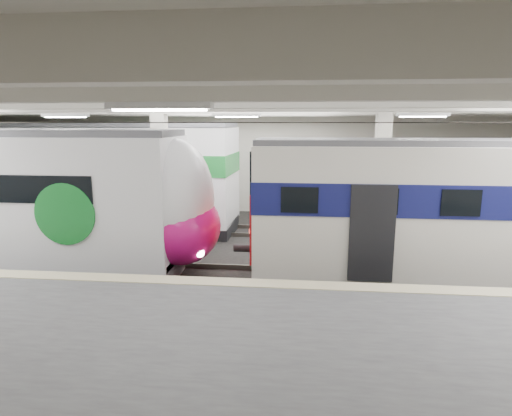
# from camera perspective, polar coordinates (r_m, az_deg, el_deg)

# --- Properties ---
(station_hall) EXTENTS (36.00, 24.00, 5.75)m
(station_hall) POSITION_cam_1_polar(r_m,az_deg,el_deg) (10.98, -5.32, 3.66)
(station_hall) COLOR black
(station_hall) RESTS_ON ground
(modern_emu) EXTENTS (13.96, 2.88, 4.50)m
(modern_emu) POSITION_cam_1_polar(r_m,az_deg,el_deg) (15.38, -28.98, 0.58)
(modern_emu) COLOR white
(modern_emu) RESTS_ON ground
(older_rer) EXTENTS (12.78, 2.82, 4.25)m
(older_rer) POSITION_cam_1_polar(r_m,az_deg,el_deg) (13.63, 27.38, -0.41)
(older_rer) COLOR silver
(older_rer) RESTS_ON ground
(far_train) EXTENTS (14.86, 3.61, 4.68)m
(far_train) POSITION_cam_1_polar(r_m,az_deg,el_deg) (20.69, -23.57, 4.04)
(far_train) COLOR white
(far_train) RESTS_ON ground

